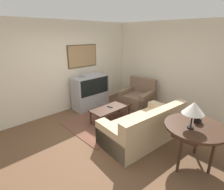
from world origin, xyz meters
name	(u,v)px	position (x,y,z in m)	size (l,w,h in m)	color
ground_plane	(110,137)	(0.00, 0.00, 0.00)	(12.00, 12.00, 0.00)	brown
wall_back	(61,68)	(0.01, 2.13, 1.35)	(12.00, 0.10, 2.70)	beige
wall_right	(172,67)	(2.63, 0.00, 1.35)	(0.06, 12.00, 2.70)	beige
area_rug	(113,118)	(0.69, 0.63, 0.01)	(2.51, 1.61, 0.01)	brown
tv	(91,92)	(0.75, 1.74, 0.54)	(1.17, 0.51, 1.15)	#9E9EA3
couch	(144,128)	(0.50, -0.61, 0.29)	(2.02, 1.15, 0.84)	#CCB289
armchair	(138,98)	(1.90, 0.69, 0.30)	(1.00, 1.05, 0.93)	brown
coffee_table	(111,108)	(0.58, 0.59, 0.37)	(1.18, 0.52, 0.41)	#3D2619
console_table	(195,129)	(0.49, -1.70, 0.73)	(1.06, 1.06, 0.80)	#3D2619
table_lamp	(194,108)	(0.34, -1.66, 1.17)	(0.36, 0.36, 0.48)	black
mantel_clock	(198,118)	(0.64, -1.66, 0.88)	(0.14, 0.10, 0.16)	black
remote	(110,107)	(0.56, 0.61, 0.42)	(0.07, 0.17, 0.02)	black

